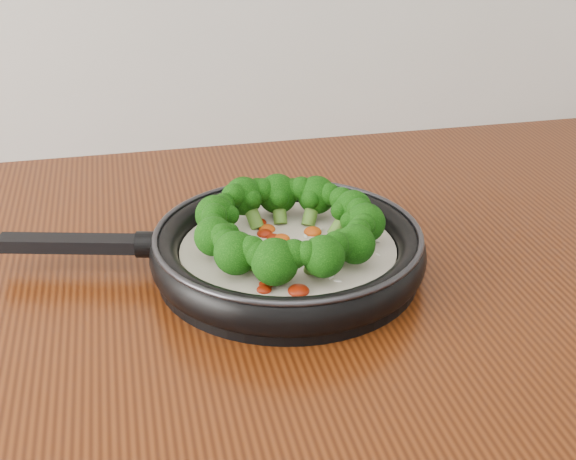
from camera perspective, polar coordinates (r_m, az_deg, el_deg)
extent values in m
cylinder|color=black|center=(0.83, 0.00, -2.77)|extent=(0.33, 0.33, 0.01)
torus|color=black|center=(0.81, 0.00, -1.47)|extent=(0.35, 0.35, 0.03)
torus|color=#2D2D33|center=(0.81, 0.00, -0.25)|extent=(0.34, 0.34, 0.01)
cube|color=black|center=(0.85, -15.13, -0.97)|extent=(0.17, 0.06, 0.01)
cylinder|color=black|center=(0.83, -10.14, -1.05)|extent=(0.03, 0.03, 0.03)
cylinder|color=beige|center=(0.82, 0.00, -1.86)|extent=(0.28, 0.28, 0.02)
ellipsoid|color=maroon|center=(0.84, -1.72, -0.27)|extent=(0.02, 0.02, 0.01)
ellipsoid|color=maroon|center=(0.73, 0.78, -4.49)|extent=(0.03, 0.03, 0.01)
ellipsoid|color=#CF480D|center=(0.80, 0.59, -1.75)|extent=(0.02, 0.02, 0.01)
ellipsoid|color=maroon|center=(0.83, -6.13, -0.85)|extent=(0.03, 0.03, 0.01)
ellipsoid|color=maroon|center=(0.86, -2.10, 0.54)|extent=(0.02, 0.02, 0.01)
ellipsoid|color=#CF480D|center=(0.85, 4.06, 0.05)|extent=(0.01, 0.01, 0.01)
ellipsoid|color=maroon|center=(0.80, 2.12, -1.73)|extent=(0.02, 0.02, 0.01)
ellipsoid|color=maroon|center=(0.81, 1.23, -1.20)|extent=(0.02, 0.02, 0.01)
ellipsoid|color=#CF480D|center=(0.83, -0.49, -0.66)|extent=(0.02, 0.02, 0.01)
ellipsoid|color=maroon|center=(0.83, -3.38, -0.78)|extent=(0.02, 0.02, 0.01)
ellipsoid|color=maroon|center=(0.81, -0.67, -1.15)|extent=(0.02, 0.02, 0.01)
ellipsoid|color=#CF480D|center=(0.84, 1.82, -0.14)|extent=(0.03, 0.03, 0.01)
ellipsoid|color=maroon|center=(0.83, -1.07, -0.59)|extent=(0.02, 0.02, 0.01)
ellipsoid|color=maroon|center=(0.74, -1.76, -4.38)|extent=(0.02, 0.02, 0.01)
ellipsoid|color=#CF480D|center=(0.85, -1.55, 0.06)|extent=(0.03, 0.03, 0.01)
ellipsoid|color=maroon|center=(0.82, -2.36, -1.11)|extent=(0.02, 0.02, 0.01)
ellipsoid|color=maroon|center=(0.75, -1.60, -4.00)|extent=(0.02, 0.02, 0.01)
ellipsoid|color=#CF480D|center=(0.83, -0.68, -0.65)|extent=(0.02, 0.02, 0.01)
ellipsoid|color=maroon|center=(0.81, 2.18, -1.48)|extent=(0.03, 0.03, 0.01)
ellipsoid|color=maroon|center=(0.77, -0.22, -3.03)|extent=(0.02, 0.02, 0.01)
ellipsoid|color=white|center=(0.81, 0.00, -1.37)|extent=(0.01, 0.00, 0.00)
ellipsoid|color=white|center=(0.76, 3.21, -3.47)|extent=(0.01, 0.01, 0.00)
ellipsoid|color=white|center=(0.79, 3.77, -1.96)|extent=(0.01, 0.01, 0.00)
ellipsoid|color=white|center=(0.89, 3.27, 1.50)|extent=(0.01, 0.01, 0.00)
ellipsoid|color=white|center=(0.83, 6.48, -0.80)|extent=(0.01, 0.01, 0.00)
ellipsoid|color=white|center=(0.80, 3.00, -1.73)|extent=(0.01, 0.01, 0.00)
ellipsoid|color=white|center=(0.80, 6.60, -1.85)|extent=(0.01, 0.01, 0.00)
ellipsoid|color=white|center=(0.78, -0.95, -2.48)|extent=(0.01, 0.00, 0.00)
ellipsoid|color=white|center=(0.85, 1.42, -0.03)|extent=(0.01, 0.01, 0.00)
ellipsoid|color=white|center=(0.89, -1.00, 1.41)|extent=(0.01, 0.00, 0.00)
ellipsoid|color=white|center=(0.86, -1.93, 0.24)|extent=(0.00, 0.01, 0.00)
ellipsoid|color=white|center=(0.85, 2.32, -0.01)|extent=(0.01, 0.01, 0.00)
ellipsoid|color=white|center=(0.81, -0.09, -1.29)|extent=(0.01, 0.01, 0.00)
ellipsoid|color=white|center=(0.75, 3.67, -3.77)|extent=(0.01, 0.01, 0.00)
ellipsoid|color=white|center=(0.81, 1.58, -1.55)|extent=(0.01, 0.01, 0.00)
ellipsoid|color=white|center=(0.83, 1.29, -0.46)|extent=(0.00, 0.01, 0.00)
ellipsoid|color=white|center=(0.82, 3.44, -1.00)|extent=(0.01, 0.01, 0.00)
ellipsoid|color=white|center=(0.83, 5.65, -0.86)|extent=(0.01, 0.01, 0.00)
ellipsoid|color=white|center=(0.82, -0.13, -0.97)|extent=(0.01, 0.01, 0.00)
cylinder|color=#629631|center=(0.81, 4.52, -0.46)|extent=(0.03, 0.02, 0.03)
sphere|color=black|center=(0.81, 5.70, 0.53)|extent=(0.05, 0.05, 0.04)
sphere|color=black|center=(0.82, 5.23, 1.45)|extent=(0.03, 0.03, 0.03)
sphere|color=black|center=(0.79, 5.58, 0.37)|extent=(0.03, 0.03, 0.02)
sphere|color=black|center=(0.80, 4.57, 0.63)|extent=(0.03, 0.03, 0.02)
cylinder|color=#629631|center=(0.84, 3.83, 0.40)|extent=(0.03, 0.02, 0.03)
sphere|color=black|center=(0.84, 4.78, 1.54)|extent=(0.05, 0.05, 0.04)
sphere|color=black|center=(0.84, 3.92, 2.30)|extent=(0.03, 0.03, 0.03)
sphere|color=black|center=(0.82, 5.17, 1.42)|extent=(0.03, 0.03, 0.02)
sphere|color=black|center=(0.83, 3.85, 1.43)|extent=(0.03, 0.03, 0.02)
cylinder|color=#629631|center=(0.86, 1.69, 1.26)|extent=(0.03, 0.03, 0.03)
sphere|color=black|center=(0.87, 2.10, 2.59)|extent=(0.05, 0.05, 0.04)
sphere|color=black|center=(0.87, 0.99, 3.06)|extent=(0.03, 0.03, 0.03)
sphere|color=black|center=(0.86, 3.02, 2.65)|extent=(0.03, 0.03, 0.03)
sphere|color=black|center=(0.85, 1.71, 2.30)|extent=(0.03, 0.03, 0.02)
cylinder|color=#629631|center=(0.86, -0.63, 1.36)|extent=(0.02, 0.03, 0.03)
sphere|color=black|center=(0.87, -0.78, 2.68)|extent=(0.05, 0.05, 0.05)
sphere|color=black|center=(0.86, -1.84, 2.89)|extent=(0.03, 0.03, 0.03)
sphere|color=black|center=(0.87, 0.36, 2.97)|extent=(0.03, 0.03, 0.03)
sphere|color=black|center=(0.86, -0.63, 2.35)|extent=(0.03, 0.03, 0.02)
cylinder|color=#629631|center=(0.85, -2.61, 1.13)|extent=(0.03, 0.03, 0.03)
sphere|color=black|center=(0.86, -3.27, 2.50)|extent=(0.05, 0.05, 0.04)
sphere|color=black|center=(0.85, -3.99, 2.55)|extent=(0.03, 0.03, 0.03)
sphere|color=black|center=(0.86, -2.26, 3.02)|extent=(0.03, 0.03, 0.03)
sphere|color=black|center=(0.85, -2.67, 2.26)|extent=(0.03, 0.03, 0.02)
cylinder|color=#629631|center=(0.83, -4.27, 0.03)|extent=(0.03, 0.03, 0.03)
sphere|color=black|center=(0.82, -5.36, 1.11)|extent=(0.05, 0.05, 0.04)
sphere|color=black|center=(0.81, -5.42, 1.05)|extent=(0.03, 0.03, 0.03)
sphere|color=black|center=(0.83, -4.77, 1.87)|extent=(0.03, 0.03, 0.02)
sphere|color=black|center=(0.82, -4.32, 1.10)|extent=(0.03, 0.03, 0.02)
cylinder|color=#629631|center=(0.79, -4.33, -1.24)|extent=(0.03, 0.02, 0.03)
sphere|color=black|center=(0.78, -5.45, -0.47)|extent=(0.05, 0.05, 0.04)
sphere|color=black|center=(0.77, -4.82, -0.43)|extent=(0.03, 0.03, 0.03)
sphere|color=black|center=(0.79, -5.48, 0.38)|extent=(0.03, 0.03, 0.02)
sphere|color=black|center=(0.79, -4.33, -0.19)|extent=(0.02, 0.02, 0.02)
cylinder|color=#629631|center=(0.77, -3.03, -2.23)|extent=(0.03, 0.03, 0.03)
sphere|color=black|center=(0.75, -3.85, -1.70)|extent=(0.05, 0.05, 0.04)
sphere|color=black|center=(0.74, -2.67, -1.45)|extent=(0.03, 0.03, 0.03)
sphere|color=black|center=(0.76, -4.57, -0.87)|extent=(0.03, 0.03, 0.03)
sphere|color=black|center=(0.76, -3.03, -1.14)|extent=(0.03, 0.03, 0.02)
cylinder|color=#629631|center=(0.75, -0.76, -2.75)|extent=(0.02, 0.03, 0.03)
sphere|color=black|center=(0.73, -0.97, -2.35)|extent=(0.06, 0.06, 0.05)
sphere|color=black|center=(0.73, 0.43, -1.77)|extent=(0.03, 0.03, 0.03)
sphere|color=black|center=(0.74, -2.25, -1.75)|extent=(0.03, 0.03, 0.03)
sphere|color=black|center=(0.75, -0.76, -1.64)|extent=(0.03, 0.03, 0.02)
cylinder|color=#629631|center=(0.76, 2.02, -2.48)|extent=(0.02, 0.03, 0.04)
sphere|color=black|center=(0.73, 2.62, -1.94)|extent=(0.05, 0.05, 0.04)
sphere|color=black|center=(0.74, 3.52, -1.05)|extent=(0.03, 0.03, 0.03)
sphere|color=black|center=(0.73, 1.42, -1.69)|extent=(0.03, 0.03, 0.02)
sphere|color=black|center=(0.75, 2.08, -1.29)|extent=(0.02, 0.02, 0.02)
cylinder|color=#629631|center=(0.78, 3.89, -1.73)|extent=(0.03, 0.03, 0.03)
sphere|color=black|center=(0.76, 4.95, -1.04)|extent=(0.05, 0.05, 0.04)
sphere|color=black|center=(0.78, 5.18, -0.05)|extent=(0.03, 0.03, 0.02)
sphere|color=black|center=(0.75, 4.17, -1.06)|extent=(0.03, 0.03, 0.02)
sphere|color=black|center=(0.77, 3.93, -0.62)|extent=(0.02, 0.02, 0.02)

